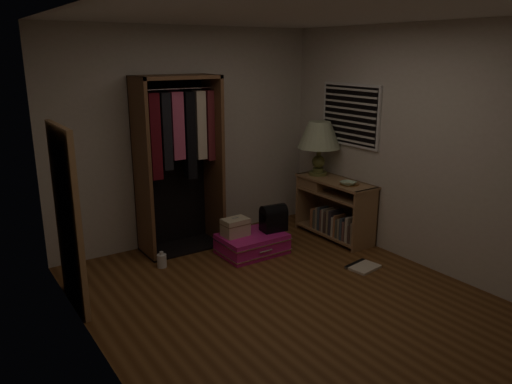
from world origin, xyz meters
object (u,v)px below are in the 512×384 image
console_bookshelf (334,206)px  white_jug (162,261)px  pink_suitcase (252,244)px  black_bag (274,217)px  table_lamp (319,136)px  train_case (235,227)px  floor_mirror (68,219)px  open_wardrobe (179,149)px

console_bookshelf → white_jug: (-2.23, 0.32, -0.32)m
pink_suitcase → white_jug: pink_suitcase is taller
console_bookshelf → black_bag: console_bookshelf is taller
table_lamp → white_jug: (-2.23, -0.01, -1.18)m
console_bookshelf → train_case: size_ratio=3.58×
floor_mirror → white_jug: size_ratio=9.36×
open_wardrobe → table_lamp: bearing=-13.6°
open_wardrobe → train_case: (0.40, -0.58, -0.87)m
console_bookshelf → table_lamp: table_lamp is taller
train_case → table_lamp: 1.65m
floor_mirror → pink_suitcase: 2.19m
open_wardrobe → pink_suitcase: bearing=-48.3°
console_bookshelf → white_jug: size_ratio=6.17×
train_case → white_jug: 0.92m
console_bookshelf → pink_suitcase: 1.22m
pink_suitcase → train_case: bearing=157.0°
pink_suitcase → white_jug: (-1.05, 0.22, -0.04)m
floor_mirror → black_bag: bearing=2.2°
floor_mirror → white_jug: 1.32m
floor_mirror → train_case: 1.96m
console_bookshelf → open_wardrobe: size_ratio=0.55×
black_bag → white_jug: black_bag is taller
open_wardrobe → white_jug: size_ratio=11.28×
console_bookshelf → black_bag: 0.90m
open_wardrobe → white_jug: 1.30m
pink_suitcase → table_lamp: (1.18, 0.23, 1.14)m
console_bookshelf → table_lamp: bearing=89.8°
console_bookshelf → white_jug: console_bookshelf is taller
console_bookshelf → floor_mirror: 3.27m
open_wardrobe → floor_mirror: (-1.48, -0.77, -0.36)m
console_bookshelf → white_jug: bearing=171.9°
floor_mirror → pink_suitcase: size_ratio=2.19×
table_lamp → open_wardrobe: bearing=166.4°
train_case → table_lamp: (1.36, 0.15, 0.92)m
train_case → black_bag: bearing=-15.4°
black_bag → table_lamp: bearing=22.5°
floor_mirror → table_lamp: 3.29m
train_case → black_bag: 0.48m
pink_suitcase → white_jug: 1.07m
train_case → white_jug: train_case is taller
black_bag → table_lamp: size_ratio=0.45×
train_case → floor_mirror: bearing=-176.5°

